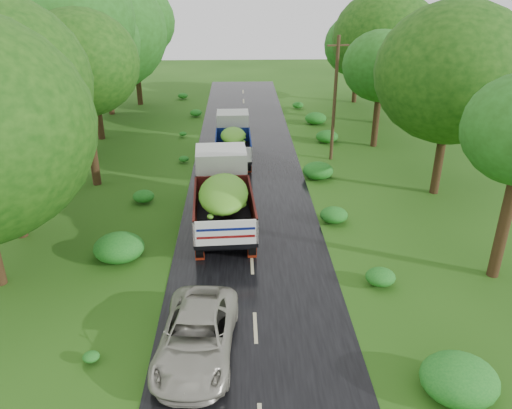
{
  "coord_description": "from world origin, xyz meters",
  "views": [
    {
      "loc": [
        -0.44,
        -9.22,
        10.68
      ],
      "look_at": [
        0.23,
        10.03,
        1.7
      ],
      "focal_mm": 35.0,
      "sensor_mm": 36.0,
      "label": 1
    }
  ],
  "objects_px": {
    "truck_far": "(233,136)",
    "utility_pole": "(335,98)",
    "truck_near": "(223,191)",
    "car": "(197,336)"
  },
  "relations": [
    {
      "from": "truck_far",
      "to": "utility_pole",
      "type": "xyz_separation_m",
      "value": [
        6.13,
        -0.47,
        2.43
      ]
    },
    {
      "from": "truck_near",
      "to": "utility_pole",
      "type": "distance_m",
      "value": 11.09
    },
    {
      "from": "truck_far",
      "to": "car",
      "type": "relative_size",
      "value": 1.24
    },
    {
      "from": "utility_pole",
      "to": "truck_near",
      "type": "bearing_deg",
      "value": -134.76
    },
    {
      "from": "car",
      "to": "truck_far",
      "type": "bearing_deg",
      "value": 91.22
    },
    {
      "from": "truck_near",
      "to": "car",
      "type": "relative_size",
      "value": 1.49
    },
    {
      "from": "car",
      "to": "truck_near",
      "type": "bearing_deg",
      "value": 90.52
    },
    {
      "from": "truck_near",
      "to": "truck_far",
      "type": "height_order",
      "value": "truck_near"
    },
    {
      "from": "truck_near",
      "to": "utility_pole",
      "type": "xyz_separation_m",
      "value": [
        6.53,
        8.7,
        2.17
      ]
    },
    {
      "from": "truck_far",
      "to": "utility_pole",
      "type": "distance_m",
      "value": 6.62
    }
  ]
}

